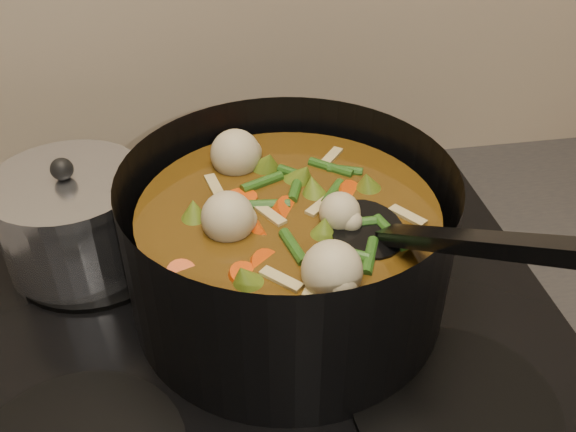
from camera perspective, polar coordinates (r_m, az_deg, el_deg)
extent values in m
cube|color=black|center=(0.68, -2.99, -12.07)|extent=(2.64, 0.64, 0.05)
cube|color=black|center=(0.65, -3.09, -10.05)|extent=(0.62, 0.54, 0.02)
cylinder|color=black|center=(0.60, 14.62, -16.03)|extent=(0.18, 0.18, 0.01)
cylinder|color=black|center=(0.75, -16.62, -3.30)|extent=(0.18, 0.18, 0.01)
cylinder|color=black|center=(0.77, 7.60, -0.84)|extent=(0.18, 0.18, 0.01)
cylinder|color=black|center=(0.62, 0.00, -2.32)|extent=(0.37, 0.37, 0.15)
cylinder|color=black|center=(0.67, 0.00, -7.15)|extent=(0.31, 0.31, 0.01)
cylinder|color=#50310D|center=(0.63, 0.00, -3.24)|extent=(0.28, 0.28, 0.11)
cylinder|color=#EC530B|center=(0.60, 3.90, 0.84)|extent=(0.03, 0.03, 0.03)
cylinder|color=#EC530B|center=(0.65, 2.57, 4.00)|extent=(0.04, 0.04, 0.03)
cylinder|color=#EC530B|center=(0.67, -5.12, 4.93)|extent=(0.04, 0.04, 0.03)
cylinder|color=#EC530B|center=(0.60, -5.55, 0.38)|extent=(0.03, 0.04, 0.03)
cylinder|color=#EC530B|center=(0.54, -5.08, -4.41)|extent=(0.04, 0.04, 0.03)
cylinder|color=#EC530B|center=(0.57, 1.82, -1.79)|extent=(0.04, 0.04, 0.03)
cylinder|color=#EC530B|center=(0.59, 7.13, -0.08)|extent=(0.04, 0.04, 0.03)
cylinder|color=#EC530B|center=(0.67, 5.93, 4.61)|extent=(0.04, 0.03, 0.03)
cylinder|color=#EC530B|center=(0.64, -1.53, 3.38)|extent=(0.04, 0.04, 0.03)
cylinder|color=#EC530B|center=(0.62, -8.06, 1.78)|extent=(0.04, 0.04, 0.03)
sphere|color=tan|center=(0.60, 6.16, 2.13)|extent=(0.04, 0.04, 0.04)
sphere|color=tan|center=(0.63, -3.02, 4.46)|extent=(0.04, 0.04, 0.04)
sphere|color=tan|center=(0.55, -4.21, -1.56)|extent=(0.04, 0.04, 0.04)
sphere|color=tan|center=(0.58, 6.23, 0.45)|extent=(0.04, 0.04, 0.04)
cone|color=#5E721C|center=(0.54, -6.38, -2.93)|extent=(0.04, 0.04, 0.04)
cone|color=#5E721C|center=(0.53, 4.82, -3.72)|extent=(0.04, 0.04, 0.04)
cone|color=#5E721C|center=(0.61, 8.15, 2.18)|extent=(0.04, 0.04, 0.04)
cone|color=#5E721C|center=(0.66, 0.63, 5.58)|extent=(0.04, 0.04, 0.04)
cone|color=#5E721C|center=(0.62, -7.61, 2.90)|extent=(0.04, 0.04, 0.04)
cone|color=#5E721C|center=(0.54, -6.02, -3.15)|extent=(0.04, 0.04, 0.04)
cone|color=#5E721C|center=(0.53, 5.25, -3.54)|extent=(0.04, 0.04, 0.04)
cylinder|color=#295719|center=(0.63, 2.28, 3.10)|extent=(0.01, 0.04, 0.01)
cylinder|color=#295719|center=(0.68, -2.71, 5.98)|extent=(0.04, 0.03, 0.01)
cylinder|color=#295719|center=(0.63, -7.32, 2.81)|extent=(0.04, 0.02, 0.01)
cylinder|color=#295719|center=(0.57, -6.10, -0.74)|extent=(0.03, 0.04, 0.01)
cylinder|color=#295719|center=(0.56, -1.35, -1.82)|extent=(0.03, 0.04, 0.01)
cylinder|color=#295719|center=(0.52, 6.37, -4.80)|extent=(0.04, 0.02, 0.01)
cylinder|color=#295719|center=(0.59, 8.42, 0.22)|extent=(0.04, 0.03, 0.01)
cylinder|color=#295719|center=(0.63, 4.65, 3.27)|extent=(0.01, 0.04, 0.01)
cylinder|color=#295719|center=(0.63, 0.03, 3.46)|extent=(0.04, 0.03, 0.01)
cylinder|color=#295719|center=(0.66, -7.03, 4.55)|extent=(0.04, 0.02, 0.01)
cylinder|color=#295719|center=(0.59, -8.42, 0.29)|extent=(0.03, 0.04, 0.01)
cylinder|color=#295719|center=(0.55, -3.90, -2.48)|extent=(0.03, 0.04, 0.01)
cylinder|color=#295719|center=(0.56, 1.28, -1.83)|extent=(0.04, 0.02, 0.01)
cube|color=tan|center=(0.62, -6.44, 2.66)|extent=(0.05, 0.01, 0.00)
cube|color=tan|center=(0.55, -5.45, -2.58)|extent=(0.02, 0.05, 0.00)
cube|color=tan|center=(0.54, 4.11, -3.25)|extent=(0.04, 0.03, 0.00)
cube|color=tan|center=(0.61, 7.08, 1.82)|extent=(0.04, 0.04, 0.00)
cube|color=tan|center=(0.66, 0.55, 4.83)|extent=(0.03, 0.04, 0.00)
cube|color=tan|center=(0.62, -6.63, 2.45)|extent=(0.05, 0.02, 0.00)
cube|color=tan|center=(0.55, -5.14, -2.76)|extent=(0.01, 0.05, 0.00)
ellipsoid|color=black|center=(0.57, 6.95, -1.27)|extent=(0.07, 0.09, 0.01)
cube|color=black|center=(0.49, 16.11, -2.30)|extent=(0.09, 0.18, 0.11)
cylinder|color=silver|center=(0.72, -18.34, -0.81)|extent=(0.15, 0.15, 0.10)
cylinder|color=silver|center=(0.69, -19.18, 2.74)|extent=(0.16, 0.16, 0.01)
sphere|color=black|center=(0.68, -19.47, 3.95)|extent=(0.02, 0.02, 0.02)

